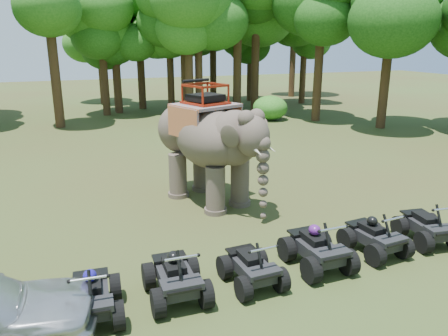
{
  "coord_description": "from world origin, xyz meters",
  "views": [
    {
      "loc": [
        -4.22,
        -10.05,
        5.45
      ],
      "look_at": [
        0.0,
        1.2,
        1.9
      ],
      "focal_mm": 35.0,
      "sensor_mm": 36.0,
      "label": 1
    }
  ],
  "objects_px": {
    "atv_3": "(317,243)",
    "atv_4": "(375,232)",
    "atv_1": "(176,271)",
    "elephant": "(208,143)",
    "atv_0": "(91,291)",
    "atv_2": "(252,261)",
    "atv_5": "(428,221)"
  },
  "relations": [
    {
      "from": "atv_3",
      "to": "atv_4",
      "type": "relative_size",
      "value": 1.08
    },
    {
      "from": "atv_2",
      "to": "atv_5",
      "type": "distance_m",
      "value": 5.47
    },
    {
      "from": "atv_0",
      "to": "atv_5",
      "type": "bearing_deg",
      "value": 5.58
    },
    {
      "from": "atv_0",
      "to": "atv_4",
      "type": "distance_m",
      "value": 7.21
    },
    {
      "from": "atv_5",
      "to": "atv_2",
      "type": "bearing_deg",
      "value": -169.14
    },
    {
      "from": "elephant",
      "to": "atv_0",
      "type": "relative_size",
      "value": 2.99
    },
    {
      "from": "elephant",
      "to": "atv_5",
      "type": "height_order",
      "value": "elephant"
    },
    {
      "from": "atv_2",
      "to": "atv_5",
      "type": "height_order",
      "value": "atv_5"
    },
    {
      "from": "atv_2",
      "to": "atv_1",
      "type": "bearing_deg",
      "value": 173.79
    },
    {
      "from": "atv_2",
      "to": "atv_4",
      "type": "height_order",
      "value": "atv_4"
    },
    {
      "from": "atv_1",
      "to": "elephant",
      "type": "bearing_deg",
      "value": 66.05
    },
    {
      "from": "atv_3",
      "to": "atv_1",
      "type": "bearing_deg",
      "value": -179.92
    },
    {
      "from": "atv_3",
      "to": "atv_4",
      "type": "height_order",
      "value": "atv_3"
    },
    {
      "from": "atv_2",
      "to": "atv_5",
      "type": "relative_size",
      "value": 0.95
    },
    {
      "from": "elephant",
      "to": "atv_3",
      "type": "relative_size",
      "value": 2.79
    },
    {
      "from": "atv_1",
      "to": "atv_4",
      "type": "height_order",
      "value": "atv_1"
    },
    {
      "from": "elephant",
      "to": "atv_2",
      "type": "distance_m",
      "value": 5.8
    },
    {
      "from": "elephant",
      "to": "atv_2",
      "type": "height_order",
      "value": "elephant"
    },
    {
      "from": "atv_4",
      "to": "atv_0",
      "type": "bearing_deg",
      "value": 176.99
    },
    {
      "from": "elephant",
      "to": "atv_0",
      "type": "distance_m",
      "value": 7.21
    },
    {
      "from": "elephant",
      "to": "atv_5",
      "type": "distance_m",
      "value": 7.17
    },
    {
      "from": "atv_0",
      "to": "atv_4",
      "type": "bearing_deg",
      "value": 5.87
    },
    {
      "from": "atv_0",
      "to": "atv_1",
      "type": "xyz_separation_m",
      "value": [
        1.77,
        0.1,
        0.03
      ]
    },
    {
      "from": "atv_3",
      "to": "atv_4",
      "type": "distance_m",
      "value": 1.83
    },
    {
      "from": "atv_1",
      "to": "atv_5",
      "type": "bearing_deg",
      "value": 2.89
    },
    {
      "from": "atv_3",
      "to": "atv_5",
      "type": "relative_size",
      "value": 1.06
    },
    {
      "from": "elephant",
      "to": "atv_0",
      "type": "bearing_deg",
      "value": -148.9
    },
    {
      "from": "elephant",
      "to": "atv_3",
      "type": "bearing_deg",
      "value": -100.08
    },
    {
      "from": "atv_1",
      "to": "atv_3",
      "type": "bearing_deg",
      "value": 2.45
    },
    {
      "from": "atv_0",
      "to": "atv_1",
      "type": "height_order",
      "value": "atv_1"
    },
    {
      "from": "elephant",
      "to": "atv_5",
      "type": "bearing_deg",
      "value": -69.32
    },
    {
      "from": "atv_1",
      "to": "atv_4",
      "type": "distance_m",
      "value": 5.43
    }
  ]
}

